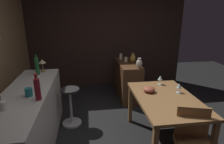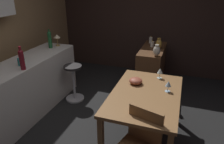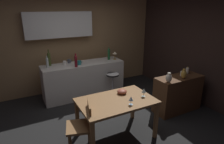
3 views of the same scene
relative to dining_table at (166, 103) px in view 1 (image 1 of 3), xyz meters
name	(u,v)px [view 1 (image 1 of 3)]	position (x,y,z in m)	size (l,w,h in m)	color
wall_side_right	(99,37)	(2.52, 0.78, 0.65)	(0.10, 4.40, 2.60)	#33231E
dining_table	(166,103)	(0.00, 0.00, 0.00)	(1.32, 0.84, 0.74)	olive
kitchen_counter	(29,122)	(0.08, 1.93, -0.20)	(2.10, 0.60, 0.90)	silver
sideboard_cabinet	(128,80)	(1.70, 0.18, -0.24)	(1.10, 0.44, 0.82)	#56351E
chair_near_window	(193,141)	(-0.65, -0.07, -0.17)	(0.50, 0.50, 0.86)	olive
bar_stool	(71,106)	(0.67, 1.41, -0.29)	(0.34, 0.34, 0.67)	#262323
wine_glass_left	(179,86)	(0.14, -0.26, 0.19)	(0.07, 0.07, 0.15)	silver
wine_glass_right	(160,78)	(0.51, -0.10, 0.20)	(0.08, 0.08, 0.16)	silver
fruit_bowl	(149,89)	(0.22, 0.18, 0.13)	(0.18, 0.18, 0.09)	#9E4C38
wine_bottle_ruby	(37,88)	(-0.17, 1.70, 0.41)	(0.07, 0.07, 0.33)	maroon
wine_bottle_green	(37,65)	(0.84, 1.94, 0.42)	(0.07, 0.07, 0.34)	#1E592D
cup_white	(3,105)	(-0.37, 2.02, 0.30)	(0.12, 0.08, 0.10)	white
cup_teal	(29,92)	(-0.04, 1.85, 0.30)	(0.13, 0.09, 0.10)	teal
counter_lamp	(42,63)	(0.99, 1.88, 0.41)	(0.13, 0.13, 0.22)	#A58447
pillar_candle_tall	(126,59)	(1.79, 0.22, 0.22)	(0.07, 0.07, 0.13)	white
pillar_candle_short	(121,57)	(2.04, 0.29, 0.23)	(0.07, 0.07, 0.16)	white
vase_ceramic_ivory	(139,63)	(1.24, 0.05, 0.26)	(0.12, 0.12, 0.21)	beige
vase_brass	(133,58)	(1.69, 0.08, 0.27)	(0.12, 0.12, 0.21)	#B78C38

